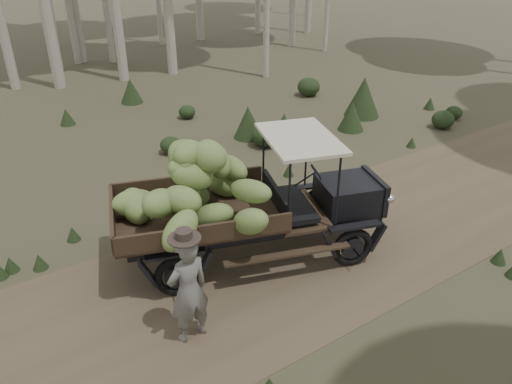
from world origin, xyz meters
TOP-DOWN VIEW (x-y plane):
  - ground at (0.00, 0.00)m, footprint 120.00×120.00m
  - dirt_track at (0.00, 0.00)m, footprint 70.00×4.00m
  - banana_truck at (-1.37, 0.65)m, footprint 5.14×3.09m
  - farmer at (-2.76, -0.74)m, footprint 0.66×0.49m
  - undergrowth at (-1.31, -1.78)m, footprint 21.76×21.51m

SIDE VIEW (x-z plane):
  - ground at x=0.00m, z-range 0.00..0.00m
  - dirt_track at x=0.00m, z-range 0.00..0.01m
  - undergrowth at x=-1.31m, z-range -0.17..1.20m
  - farmer at x=-2.76m, z-range -0.05..1.83m
  - banana_truck at x=-1.37m, z-range 0.18..2.62m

